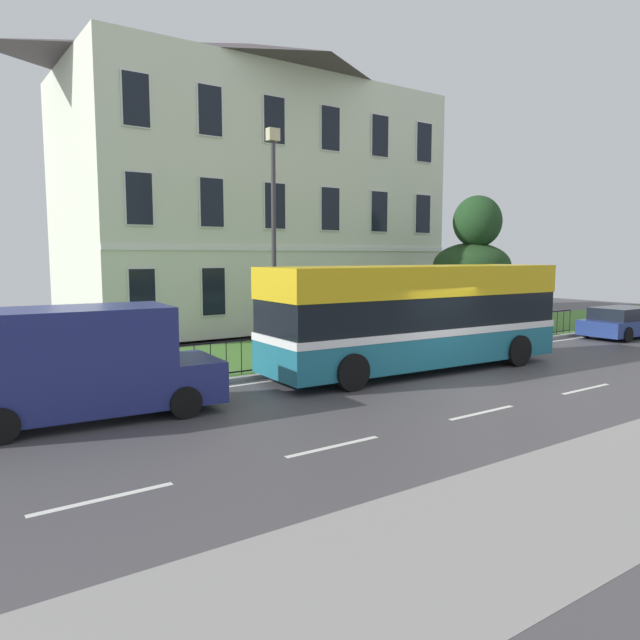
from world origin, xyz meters
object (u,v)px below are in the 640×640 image
Objects in this scene: single_decker_bus at (416,316)px; litter_bin at (514,322)px; evergreen_tree at (476,280)px; street_lamp_post at (274,231)px; white_panel_van at (76,363)px; georgian_townhouse at (251,185)px; parked_hatchback_00 at (624,322)px.

litter_bin is at bearing 19.94° from single_decker_bus.
street_lamp_post reaches higher than evergreen_tree.
single_decker_bus reaches higher than white_panel_van.
street_lamp_post is at bearing 139.80° from single_decker_bus.
georgian_townhouse reaches higher than evergreen_tree.
white_panel_van reaches higher than litter_bin.
single_decker_bus is (-8.09, -4.70, -0.67)m from evergreen_tree.
georgian_townhouse is 11.65m from street_lamp_post.
street_lamp_post is (6.37, 2.83, 2.90)m from white_panel_van.
georgian_townhouse reaches higher than single_decker_bus.
parked_hatchback_00 is 4.77m from litter_bin.
parked_hatchback_00 is at bearing -28.01° from litter_bin.
litter_bin is at bearing 152.86° from parked_hatchback_00.
georgian_townhouse is 14.24m from single_decker_bus.
single_decker_bus is 9.51m from white_panel_van.
litter_bin is at bearing 12.45° from white_panel_van.
georgian_townhouse is at bearing 65.03° from street_lamp_post.
street_lamp_post is (-15.20, 2.67, 3.50)m from parked_hatchback_00.
street_lamp_post is 6.10× the size of litter_bin.
evergreen_tree reaches higher than single_decker_bus.
evergreen_tree is 5.27× the size of litter_bin.
georgian_townhouse is at bearing 85.35° from single_decker_bus.
single_decker_bus is 1.75× the size of white_panel_van.
georgian_townhouse reaches higher than street_lamp_post.
parked_hatchback_00 is at bearing -51.22° from georgian_townhouse.
single_decker_bus is 2.32× the size of parked_hatchback_00.
evergreen_tree reaches higher than litter_bin.
georgian_townhouse is at bearing 127.19° from evergreen_tree.
litter_bin reaches higher than parked_hatchback_00.
street_lamp_post is (-11.22, -1.81, 1.81)m from evergreen_tree.
street_lamp_post is (-3.13, 2.89, 2.48)m from single_decker_bus.
evergreen_tree is 2.77m from litter_bin.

